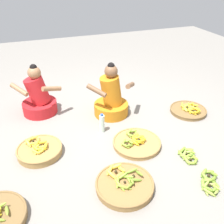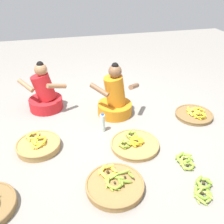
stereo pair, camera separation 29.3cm
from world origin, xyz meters
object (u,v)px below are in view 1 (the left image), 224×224
at_px(loose_bananas_back_right, 210,182).
at_px(loose_bananas_near_bicycle, 188,155).
at_px(banana_basket_front_right, 125,184).
at_px(vendor_woman_behind, 38,98).
at_px(banana_basket_mid_right, 188,110).
at_px(banana_basket_back_left, 137,142).
at_px(vendor_woman_front, 111,99).
at_px(banana_basket_near_vendor, 39,150).
at_px(water_bottle, 102,123).

distance_m(loose_bananas_back_right, loose_bananas_near_bicycle, 0.44).
bearing_deg(banana_basket_front_right, loose_bananas_near_bicycle, 11.05).
bearing_deg(vendor_woman_behind, loose_bananas_back_right, -54.09).
height_order(banana_basket_front_right, banana_basket_mid_right, banana_basket_front_right).
bearing_deg(loose_bananas_back_right, banana_basket_back_left, 117.99).
bearing_deg(loose_bananas_near_bicycle, banana_basket_front_right, -168.95).
relative_size(vendor_woman_front, banana_basket_front_right, 1.36).
xyz_separation_m(vendor_woman_front, banana_basket_back_left, (0.05, -0.83, -0.23)).
bearing_deg(loose_bananas_near_bicycle, banana_basket_near_vendor, 158.10).
xyz_separation_m(vendor_woman_behind, banana_basket_back_left, (1.07, -1.25, -0.21)).
relative_size(banana_basket_back_left, banana_basket_mid_right, 1.10).
height_order(banana_basket_mid_right, water_bottle, water_bottle).
xyz_separation_m(vendor_woman_behind, loose_bananas_back_right, (1.53, -2.11, -0.22)).
bearing_deg(vendor_woman_front, banana_basket_front_right, -104.22).
bearing_deg(banana_basket_mid_right, loose_bananas_back_right, -115.83).
relative_size(banana_basket_front_right, banana_basket_near_vendor, 1.11).
distance_m(banana_basket_front_right, loose_bananas_near_bicycle, 0.92).
bearing_deg(water_bottle, banana_basket_near_vendor, -167.74).
relative_size(banana_basket_near_vendor, banana_basket_mid_right, 0.98).
bearing_deg(banana_basket_mid_right, banana_basket_back_left, -156.97).
height_order(banana_basket_back_left, banana_basket_mid_right, banana_basket_back_left).
bearing_deg(banana_basket_back_left, banana_basket_near_vendor, 168.15).
bearing_deg(vendor_woman_front, vendor_woman_behind, 157.72).
xyz_separation_m(vendor_woman_front, banana_basket_front_right, (-0.36, -1.43, -0.22)).
relative_size(vendor_woman_behind, banana_basket_back_left, 1.27).
bearing_deg(banana_basket_back_left, loose_bananas_near_bicycle, -40.98).
relative_size(banana_basket_back_left, banana_basket_near_vendor, 1.12).
xyz_separation_m(banana_basket_back_left, banana_basket_near_vendor, (-1.19, 0.25, 0.02)).
bearing_deg(banana_basket_back_left, vendor_woman_behind, 130.59).
distance_m(banana_basket_front_right, banana_basket_mid_right, 1.85).
height_order(vendor_woman_behind, banana_basket_front_right, vendor_woman_behind).
relative_size(vendor_woman_front, vendor_woman_behind, 1.05).
xyz_separation_m(loose_bananas_near_bicycle, water_bottle, (-0.81, 0.86, 0.10)).
height_order(vendor_woman_front, loose_bananas_near_bicycle, vendor_woman_front).
bearing_deg(water_bottle, loose_bananas_back_right, -58.96).
height_order(vendor_woman_behind, banana_basket_back_left, vendor_woman_behind).
bearing_deg(vendor_woman_front, loose_bananas_back_right, -73.35).
bearing_deg(loose_bananas_near_bicycle, banana_basket_back_left, 139.02).
bearing_deg(vendor_woman_behind, banana_basket_near_vendor, -96.56).
xyz_separation_m(banana_basket_near_vendor, banana_basket_mid_right, (2.29, 0.22, -0.02)).
bearing_deg(banana_basket_back_left, loose_bananas_back_right, -62.01).
xyz_separation_m(loose_bananas_back_right, water_bottle, (-0.78, 1.30, 0.10)).
height_order(banana_basket_mid_right, loose_bananas_back_right, banana_basket_mid_right).
relative_size(loose_bananas_near_bicycle, water_bottle, 1.16).
bearing_deg(banana_basket_mid_right, vendor_woman_behind, 160.17).
relative_size(vendor_woman_front, loose_bananas_back_right, 2.29).
height_order(banana_basket_front_right, water_bottle, water_bottle).
xyz_separation_m(vendor_woman_front, banana_basket_near_vendor, (-1.14, -0.58, -0.21)).
bearing_deg(banana_basket_front_right, vendor_woman_behind, 109.62).
bearing_deg(banana_basket_near_vendor, water_bottle, 12.26).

